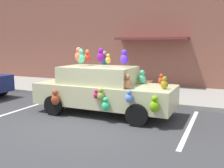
{
  "coord_description": "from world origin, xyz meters",
  "views": [
    {
      "loc": [
        3.63,
        -6.1,
        2.25
      ],
      "look_at": [
        0.04,
        1.93,
        0.9
      ],
      "focal_mm": 41.22,
      "sensor_mm": 36.0,
      "label": 1
    }
  ],
  "objects": [
    {
      "name": "teddy_bear_on_sidewalk",
      "position": [
        0.94,
        3.49,
        0.49
      ],
      "size": [
        0.39,
        0.32,
        0.74
      ],
      "color": "brown",
      "rests_on": "sidewalk"
    },
    {
      "name": "plush_covered_car",
      "position": [
        0.0,
        1.32,
        0.81
      ],
      "size": [
        4.53,
        2.02,
        2.17
      ],
      "color": "beige",
      "rests_on": "ground"
    },
    {
      "name": "pedestrian_walking_past",
      "position": [
        -1.42,
        4.33,
        1.03
      ],
      "size": [
        0.31,
        0.31,
        1.83
      ],
      "color": "#2B6670",
      "rests_on": "sidewalk"
    },
    {
      "name": "sidewalk",
      "position": [
        0.0,
        5.0,
        0.07
      ],
      "size": [
        24.0,
        4.0,
        0.15
      ],
      "primitive_type": "cube",
      "color": "gray",
      "rests_on": "ground"
    },
    {
      "name": "ground_plane",
      "position": [
        0.0,
        0.0,
        0.0
      ],
      "size": [
        60.0,
        60.0,
        0.0
      ],
      "primitive_type": "plane",
      "color": "#38383A"
    },
    {
      "name": "parking_stripe_front",
      "position": [
        2.81,
        1.0,
        0.0
      ],
      "size": [
        0.12,
        3.6,
        0.01
      ],
      "primitive_type": "cube",
      "color": "silver",
      "rests_on": "ground"
    },
    {
      "name": "parking_stripe_rear",
      "position": [
        -2.85,
        1.0,
        0.0
      ],
      "size": [
        0.12,
        3.6,
        0.01
      ],
      "primitive_type": "cube",
      "color": "silver",
      "rests_on": "ground"
    },
    {
      "name": "storefront_building",
      "position": [
        0.0,
        7.14,
        3.19
      ],
      "size": [
        24.0,
        1.25,
        6.4
      ],
      "color": "brown",
      "rests_on": "ground"
    }
  ]
}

